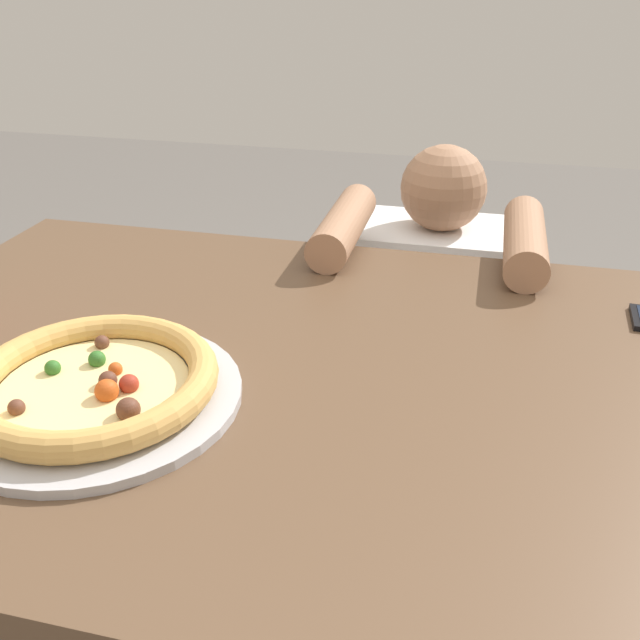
% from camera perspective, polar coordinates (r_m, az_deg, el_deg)
% --- Properties ---
extents(dining_table, '(1.35, 0.84, 0.75)m').
position_cam_1_polar(dining_table, '(0.94, 1.30, -9.72)').
color(dining_table, brown).
rests_on(dining_table, ground).
extents(pizza_near, '(0.34, 0.34, 0.05)m').
position_cam_1_polar(pizza_near, '(0.85, -17.82, -5.06)').
color(pizza_near, '#B7B7BC').
rests_on(pizza_near, dining_table).
extents(diner_seated, '(0.38, 0.51, 0.88)m').
position_cam_1_polar(diner_seated, '(1.59, 8.83, -2.99)').
color(diner_seated, '#333847').
rests_on(diner_seated, ground).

